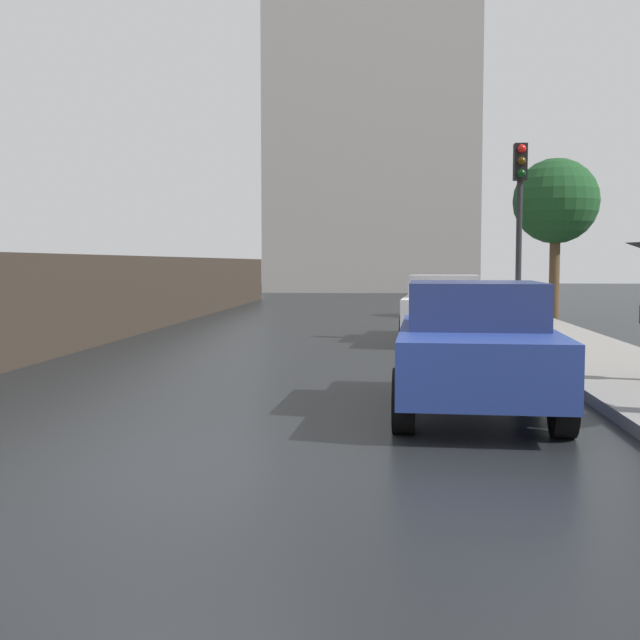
% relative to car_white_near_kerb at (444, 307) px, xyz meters
% --- Properties ---
extents(ground, '(120.00, 120.00, 0.00)m').
position_rel_car_white_near_kerb_xyz_m(ground, '(-2.82, -10.94, -0.73)').
color(ground, black).
extents(car_white_near_kerb, '(1.96, 4.35, 1.41)m').
position_rel_car_white_near_kerb_xyz_m(car_white_near_kerb, '(0.00, 0.00, 0.00)').
color(car_white_near_kerb, silver).
rests_on(car_white_near_kerb, ground).
extents(car_blue_mid_road, '(1.87, 3.88, 1.46)m').
position_rel_car_white_near_kerb_xyz_m(car_blue_mid_road, '(-0.21, -8.25, 0.02)').
color(car_blue_mid_road, navy).
rests_on(car_blue_mid_road, ground).
extents(traffic_light, '(0.26, 0.39, 3.99)m').
position_rel_car_white_near_kerb_xyz_m(traffic_light, '(1.51, -0.35, 2.19)').
color(traffic_light, black).
rests_on(traffic_light, sidewalk_strip).
extents(street_tree_near, '(2.53, 2.53, 4.78)m').
position_rel_car_white_near_kerb_xyz_m(street_tree_near, '(3.76, 7.14, 2.75)').
color(street_tree_near, '#4C3823').
rests_on(street_tree_near, ground).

